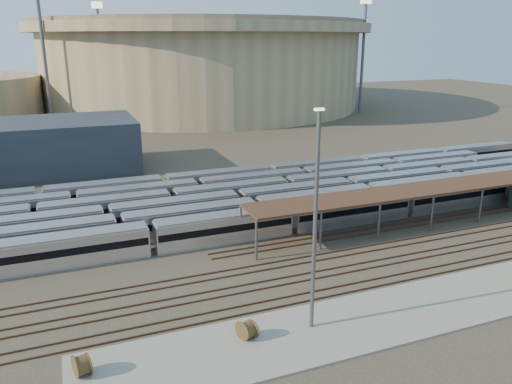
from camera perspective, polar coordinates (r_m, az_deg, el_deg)
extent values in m
plane|color=#383026|center=(62.09, 7.41, -7.02)|extent=(420.00, 420.00, 0.00)
cube|color=gray|center=(48.39, 10.87, -14.56)|extent=(50.00, 9.00, 0.20)
cube|color=silver|center=(67.81, 3.96, -3.13)|extent=(112.00, 2.90, 3.60)
cube|color=silver|center=(70.19, 0.06, -2.38)|extent=(112.00, 2.90, 3.60)
cube|color=silver|center=(73.53, -1.97, -1.46)|extent=(112.00, 2.90, 3.60)
cube|color=silver|center=(80.79, 3.57, 0.25)|extent=(112.00, 2.90, 3.60)
cube|color=silver|center=(80.11, -6.53, 0.02)|extent=(112.00, 2.90, 3.60)
cube|color=silver|center=(88.36, 1.59, 1.76)|extent=(112.00, 2.90, 3.60)
cylinder|color=#505054|center=(58.98, 0.03, -5.56)|extent=(0.30, 0.30, 5.00)
cylinder|color=#505054|center=(63.67, -1.76, -3.81)|extent=(0.30, 0.30, 5.00)
cylinder|color=#505054|center=(62.42, 7.39, -4.39)|extent=(0.30, 0.30, 5.00)
cylinder|color=#505054|center=(66.87, 5.17, -2.82)|extent=(0.30, 0.30, 5.00)
cylinder|color=#505054|center=(66.79, 13.86, -3.30)|extent=(0.30, 0.30, 5.00)
cylinder|color=#505054|center=(70.96, 11.37, -1.91)|extent=(0.30, 0.30, 5.00)
cylinder|color=#505054|center=(71.92, 19.46, -2.32)|extent=(0.30, 0.30, 5.00)
cylinder|color=#505054|center=(75.81, 16.83, -1.08)|extent=(0.30, 0.30, 5.00)
cylinder|color=#505054|center=(77.66, 24.27, -1.46)|extent=(0.30, 0.30, 5.00)
cylinder|color=#505054|center=(81.27, 21.60, -0.35)|extent=(0.30, 0.30, 5.00)
cylinder|color=#505054|center=(87.24, 25.74, 0.29)|extent=(0.30, 0.30, 5.00)
cube|color=#332214|center=(75.82, 20.81, 0.63)|extent=(60.00, 6.00, 0.30)
cube|color=#4C3323|center=(60.67, 8.22, -7.56)|extent=(170.00, 0.12, 0.18)
cube|color=#4C3323|center=(61.85, 7.53, -7.03)|extent=(170.00, 0.12, 0.18)
cube|color=#4C3323|center=(57.59, 10.20, -9.08)|extent=(170.00, 0.12, 0.18)
cube|color=#4C3323|center=(58.73, 9.43, -8.49)|extent=(170.00, 0.12, 0.18)
cube|color=#4C3323|center=(54.63, 12.42, -10.74)|extent=(170.00, 0.12, 0.18)
cube|color=#4C3323|center=(55.73, 11.56, -10.10)|extent=(170.00, 0.12, 0.18)
cylinder|color=gray|center=(196.87, -6.12, 13.82)|extent=(116.00, 116.00, 28.00)
cylinder|color=gray|center=(196.59, -6.27, 18.33)|extent=(124.00, 124.00, 3.00)
cylinder|color=#6B5C4C|center=(196.65, -6.29, 18.99)|extent=(120.00, 120.00, 1.50)
cube|color=#1E232D|center=(106.43, -25.01, 4.58)|extent=(42.00, 20.00, 10.00)
cylinder|color=#505054|center=(159.42, -22.93, 13.27)|extent=(1.00, 1.00, 36.00)
cylinder|color=#505054|center=(178.73, 12.07, 14.50)|extent=(1.00, 1.00, 36.00)
cube|color=#FFF2CC|center=(178.97, 12.48, 20.64)|extent=(4.00, 0.60, 2.40)
cylinder|color=#505054|center=(210.15, -17.24, 14.48)|extent=(1.00, 1.00, 36.00)
cube|color=#FFF2CC|center=(210.36, -17.72, 19.69)|extent=(4.00, 0.60, 2.40)
cylinder|color=brown|center=(43.00, -19.28, -18.17)|extent=(1.45, 2.02, 1.82)
cylinder|color=brown|center=(44.93, -1.02, -15.47)|extent=(1.57, 1.98, 1.74)
cylinder|color=#505054|center=(42.91, 6.76, -3.85)|extent=(0.36, 0.36, 19.60)
cube|color=#FFF2CC|center=(40.44, 7.26, 9.35)|extent=(0.82, 0.35, 0.20)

